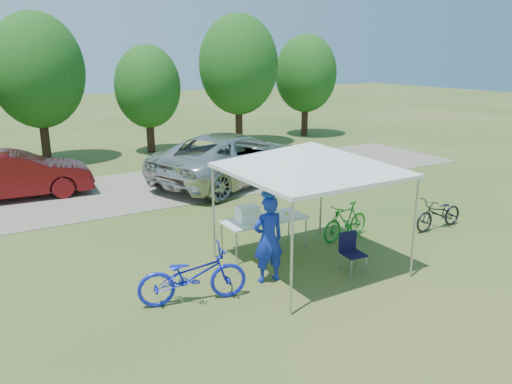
# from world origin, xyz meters

# --- Properties ---
(ground) EXTENTS (100.00, 100.00, 0.00)m
(ground) POSITION_xyz_m (0.00, 0.00, 0.00)
(ground) COLOR #2D5119
(ground) RESTS_ON ground
(gravel_strip) EXTENTS (24.00, 5.00, 0.02)m
(gravel_strip) POSITION_xyz_m (0.00, 8.00, 0.01)
(gravel_strip) COLOR gray
(gravel_strip) RESTS_ON ground
(canopy) EXTENTS (4.53, 4.53, 3.00)m
(canopy) POSITION_xyz_m (0.00, 0.00, 2.65)
(canopy) COLOR #A5A5AA
(canopy) RESTS_ON ground
(treeline) EXTENTS (24.89, 4.28, 6.30)m
(treeline) POSITION_xyz_m (-0.29, 14.05, 3.53)
(treeline) COLOR #382314
(treeline) RESTS_ON ground
(folding_table) EXTENTS (1.96, 0.82, 0.81)m
(folding_table) POSITION_xyz_m (-0.35, 1.22, 0.76)
(folding_table) COLOR white
(folding_table) RESTS_ON ground
(folding_chair) EXTENTS (0.47, 0.48, 0.84)m
(folding_chair) POSITION_xyz_m (0.65, -0.61, 0.49)
(folding_chair) COLOR black
(folding_chair) RESTS_ON ground
(cooler) EXTENTS (0.49, 0.34, 0.36)m
(cooler) POSITION_xyz_m (-0.79, 1.22, 0.99)
(cooler) COLOR white
(cooler) RESTS_ON folding_table
(ice_cream_cup) EXTENTS (0.08, 0.08, 0.06)m
(ice_cream_cup) POSITION_xyz_m (0.24, 1.17, 0.84)
(ice_cream_cup) COLOR yellow
(ice_cream_cup) RESTS_ON folding_table
(cyclist) EXTENTS (0.69, 0.48, 1.79)m
(cyclist) POSITION_xyz_m (-1.11, -0.14, 0.89)
(cyclist) COLOR #1429A8
(cyclist) RESTS_ON ground
(bike_blue) EXTENTS (2.12, 1.16, 1.06)m
(bike_blue) POSITION_xyz_m (-2.77, -0.16, 0.53)
(bike_blue) COLOR #1622C3
(bike_blue) RESTS_ON ground
(bike_green) EXTENTS (1.57, 0.62, 0.92)m
(bike_green) POSITION_xyz_m (1.80, 0.89, 0.46)
(bike_green) COLOR #1C7E24
(bike_green) RESTS_ON ground
(bike_dark) EXTENTS (1.63, 0.58, 0.86)m
(bike_dark) POSITION_xyz_m (4.37, 0.17, 0.43)
(bike_dark) COLOR black
(bike_dark) RESTS_ON ground
(minivan) EXTENTS (6.97, 4.99, 1.76)m
(minivan) POSITION_xyz_m (2.12, 7.25, 0.90)
(minivan) COLOR silver
(minivan) RESTS_ON gravel_strip
(sedan) EXTENTS (4.64, 1.93, 1.49)m
(sedan) POSITION_xyz_m (-4.72, 8.96, 0.77)
(sedan) COLOR #560E10
(sedan) RESTS_ON gravel_strip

